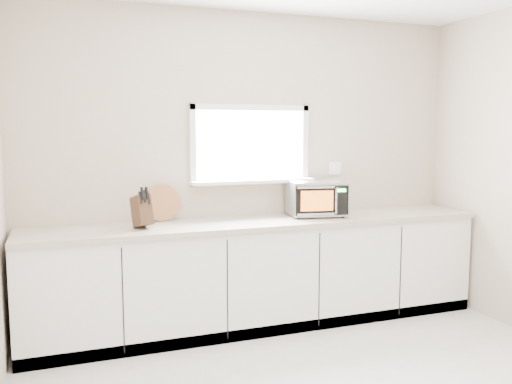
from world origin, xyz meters
name	(u,v)px	position (x,y,z in m)	size (l,w,h in m)	color
back_wall	(250,166)	(0.00, 2.00, 1.36)	(4.00, 0.17, 2.70)	#BEA997
cabinets	(262,275)	(0.00, 1.70, 0.44)	(3.92, 0.60, 0.88)	white
countertop	(262,222)	(0.00, 1.69, 0.90)	(3.92, 0.64, 0.04)	#BAAD99
microwave	(316,198)	(0.54, 1.74, 1.08)	(0.54, 0.47, 0.31)	black
knife_block	(142,210)	(-1.01, 1.66, 1.06)	(0.16, 0.25, 0.33)	#402616
cutting_board	(162,203)	(-0.80, 1.94, 1.07)	(0.31, 0.31, 0.02)	#AE6943
coffee_grinder	(302,205)	(0.41, 1.77, 1.02)	(0.15, 0.15, 0.21)	#A9ABB0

